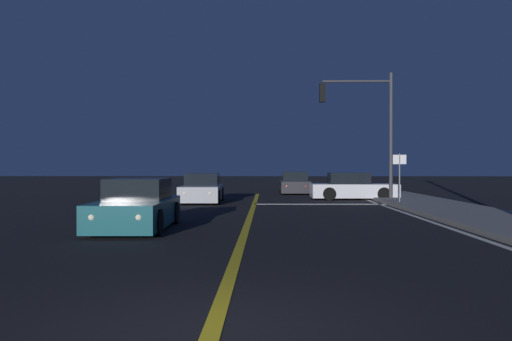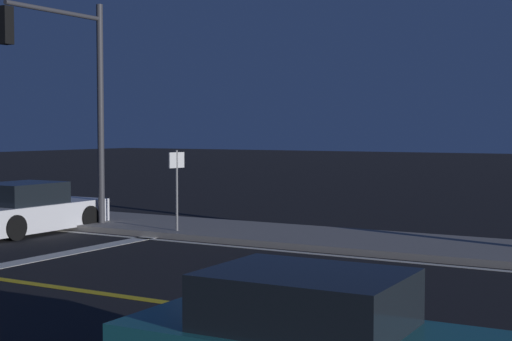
# 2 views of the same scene
# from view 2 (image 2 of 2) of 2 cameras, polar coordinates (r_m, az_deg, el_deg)

# --- Properties ---
(sidewalk_right) EXTENTS (3.20, 34.33, 0.15)m
(sidewalk_right) POSITION_cam_2_polar(r_m,az_deg,el_deg) (17.70, 16.62, -5.73)
(sidewalk_right) COLOR gray
(sidewalk_right) RESTS_ON ground
(lane_line_center) EXTENTS (0.20, 32.43, 0.01)m
(lane_line_center) POSITION_cam_2_polar(r_m,az_deg,el_deg) (10.86, 7.25, -11.55)
(lane_line_center) COLOR gold
(lane_line_center) RESTS_ON ground
(lane_line_edge_right) EXTENTS (0.16, 32.43, 0.01)m
(lane_line_edge_right) POSITION_cam_2_polar(r_m,az_deg,el_deg) (15.94, 15.04, -6.93)
(lane_line_edge_right) COLOR silver
(lane_line_edge_right) RESTS_ON ground
(stop_bar) EXTENTS (5.73, 0.50, 0.01)m
(stop_bar) POSITION_cam_2_polar(r_m,az_deg,el_deg) (17.67, -13.68, -5.94)
(stop_bar) COLOR silver
(stop_bar) RESTS_ON ground
(car_lead_oncoming_white) EXTENTS (4.32, 1.92, 1.34)m
(car_lead_oncoming_white) POSITION_cam_2_polar(r_m,az_deg,el_deg) (21.37, -16.50, -2.87)
(car_lead_oncoming_white) COLOR silver
(car_lead_oncoming_white) RESTS_ON ground
(traffic_signal_near_right) EXTENTS (3.53, 0.28, 6.16)m
(traffic_signal_near_right) POSITION_cam_2_polar(r_m,az_deg,el_deg) (20.87, -13.65, 6.63)
(traffic_signal_near_right) COLOR #38383D
(traffic_signal_near_right) RESTS_ON ground
(street_sign_corner) EXTENTS (0.56, 0.08, 2.21)m
(street_sign_corner) POSITION_cam_2_polar(r_m,az_deg,el_deg) (19.75, -5.89, -0.57)
(street_sign_corner) COLOR slate
(street_sign_corner) RESTS_ON ground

